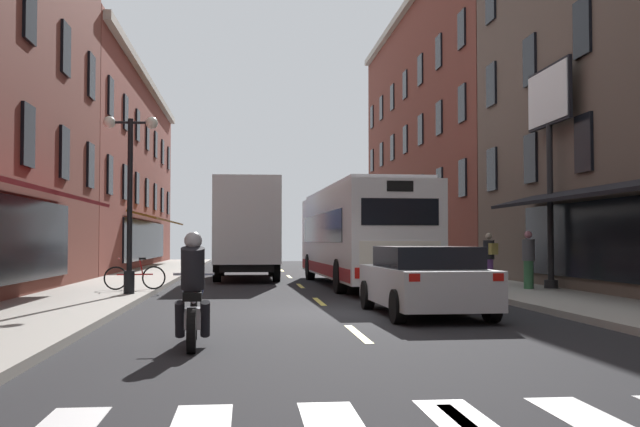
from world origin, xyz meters
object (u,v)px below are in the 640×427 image
Objects in this scene: sedan_mid at (247,255)px; street_lamp_twin at (130,195)px; motorcycle_rider at (193,297)px; billboard_sign at (549,118)px; sedan_near at (424,280)px; transit_bus at (358,235)px; pedestrian_rear at (528,259)px; box_truck at (247,229)px; bicycle_near at (135,277)px; pedestrian_near at (489,257)px.

street_lamp_twin is at bearing -98.08° from sedan_mid.
street_lamp_twin is (-2.27, 8.93, 2.03)m from motorcycle_rider.
billboard_sign is 9.14m from sedan_near.
billboard_sign is 0.53× the size of transit_bus.
pedestrian_rear is at bearing -44.43° from transit_bus.
pedestrian_rear reaches higher than sedan_mid.
motorcycle_rider is (-0.80, -18.73, -1.28)m from box_truck.
sedan_near is 7.36m from pedestrian_rear.
sedan_near is at bearing -44.33° from bicycle_near.
pedestrian_rear is at bearing -99.49° from pedestrian_near.
pedestrian_near is 0.35× the size of street_lamp_twin.
pedestrian_rear is at bearing -4.01° from bicycle_near.
sedan_near is 2.13× the size of motorcycle_rider.
pedestrian_rear is 11.33m from street_lamp_twin.
motorcycle_rider is at bearing -91.52° from sedan_mid.
box_truck is 18.79m from motorcycle_rider.
motorcycle_rider is 10.88m from bicycle_near.
transit_bus reaches higher than motorcycle_rider.
billboard_sign is 4.00× the size of pedestrian_near.
box_truck is at bearing 87.55° from motorcycle_rider.
motorcycle_rider is 1.27× the size of pedestrian_near.
box_truck is 1.77× the size of street_lamp_twin.
bicycle_near is at bearing -99.00° from sedan_mid.
bicycle_near is 1.04× the size of pedestrian_near.
billboard_sign is 22.89m from sedan_mid.
transit_bus is 5.91× the size of motorcycle_rider.
billboard_sign reaches higher than pedestrian_near.
pedestrian_rear is (-0.76, -0.23, -4.13)m from billboard_sign.
box_truck is (-8.85, 8.68, -3.14)m from billboard_sign.
sedan_near is 9.47m from bicycle_near.
billboard_sign reaches higher than pedestrian_rear.
sedan_mid is 30.71m from motorcycle_rider.
transit_bus is 6.00m from box_truck.
transit_bus reaches higher than bicycle_near.
motorcycle_rider reaches higher than sedan_near.
bicycle_near is at bearing 99.59° from pedestrian_rear.
pedestrian_rear reaches higher than bicycle_near.
street_lamp_twin is (-3.07, -9.80, 0.75)m from box_truck.
sedan_near is at bearing -76.25° from box_truck.
sedan_near is at bearing -36.43° from street_lamp_twin.
sedan_mid is at bearing 113.16° from billboard_sign.
motorcycle_rider is (-0.82, -30.70, 0.00)m from sedan_mid.
motorcycle_rider is (-4.56, -14.07, -1.02)m from transit_bus.
street_lamp_twin reaches higher than sedan_near.
sedan_near is 26.94m from sedan_mid.
bicycle_near is at bearing 135.67° from sedan_near.
pedestrian_rear is at bearing 47.87° from motorcycle_rider.
street_lamp_twin is at bearing -86.89° from bicycle_near.
street_lamp_twin is at bearing -174.63° from billboard_sign.
motorcycle_rider is 13.25m from pedestrian_rear.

